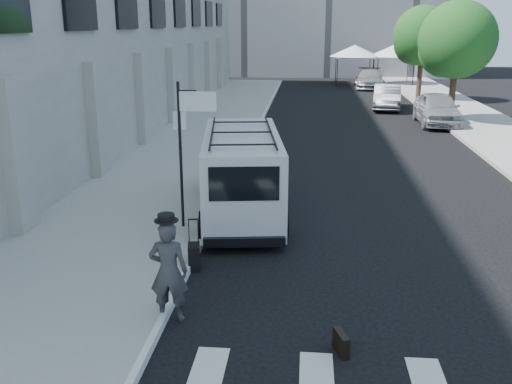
% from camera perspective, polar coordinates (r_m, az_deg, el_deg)
% --- Properties ---
extents(ground, '(120.00, 120.00, 0.00)m').
position_cam_1_polar(ground, '(10.92, 2.74, -10.32)').
color(ground, black).
rests_on(ground, ground).
extents(sidewalk_left, '(4.50, 48.00, 0.15)m').
position_cam_1_polar(sidewalk_left, '(26.59, -4.90, 6.01)').
color(sidewalk_left, gray).
rests_on(sidewalk_left, ground).
extents(sidewalk_right, '(4.00, 56.00, 0.15)m').
position_cam_1_polar(sidewalk_right, '(31.34, 21.28, 6.55)').
color(sidewalk_right, gray).
rests_on(sidewalk_right, ground).
extents(sign_pole, '(1.03, 0.07, 3.50)m').
position_cam_1_polar(sign_pole, '(13.42, -6.68, 6.68)').
color(sign_pole, black).
rests_on(sign_pole, sidewalk_left).
extents(tree_near, '(3.80, 3.83, 6.03)m').
position_cam_1_polar(tree_near, '(30.74, 19.21, 13.92)').
color(tree_near, black).
rests_on(tree_near, ground).
extents(tree_far, '(3.80, 3.83, 6.03)m').
position_cam_1_polar(tree_far, '(39.54, 16.14, 14.59)').
color(tree_far, black).
rests_on(tree_far, ground).
extents(tent_left, '(4.00, 4.00, 3.20)m').
position_cam_1_polar(tent_left, '(47.92, 9.85, 13.71)').
color(tent_left, black).
rests_on(tent_left, ground).
extents(tent_right, '(4.00, 4.00, 3.20)m').
position_cam_1_polar(tent_right, '(48.76, 13.66, 13.54)').
color(tent_right, black).
rests_on(tent_right, ground).
extents(businessman, '(0.68, 0.46, 1.81)m').
position_cam_1_polar(businessman, '(9.82, -8.73, -7.87)').
color(businessman, '#333336').
rests_on(businessman, ground).
extents(briefcase, '(0.25, 0.46, 0.34)m').
position_cam_1_polar(briefcase, '(9.24, 8.50, -14.69)').
color(briefcase, black).
rests_on(briefcase, ground).
extents(suitcase, '(0.30, 0.42, 1.06)m').
position_cam_1_polar(suitcase, '(11.94, -6.22, -6.45)').
color(suitcase, black).
rests_on(suitcase, ground).
extents(cargo_van, '(2.64, 6.00, 2.20)m').
position_cam_1_polar(cargo_van, '(15.02, -1.44, 1.95)').
color(cargo_van, silver).
rests_on(cargo_van, ground).
extents(parked_car_a, '(1.99, 4.76, 1.61)m').
position_cam_1_polar(parked_car_a, '(30.13, 17.67, 7.95)').
color(parked_car_a, '#9FA2A6').
rests_on(parked_car_a, ground).
extents(parked_car_b, '(2.07, 4.51, 1.43)m').
position_cam_1_polar(parked_car_b, '(34.91, 12.98, 9.25)').
color(parked_car_b, '#5A5C62').
rests_on(parked_car_b, ground).
extents(parked_car_c, '(2.48, 5.20, 1.46)m').
position_cam_1_polar(parked_car_c, '(46.03, 11.25, 11.06)').
color(parked_car_c, '#93969A').
rests_on(parked_car_c, ground).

